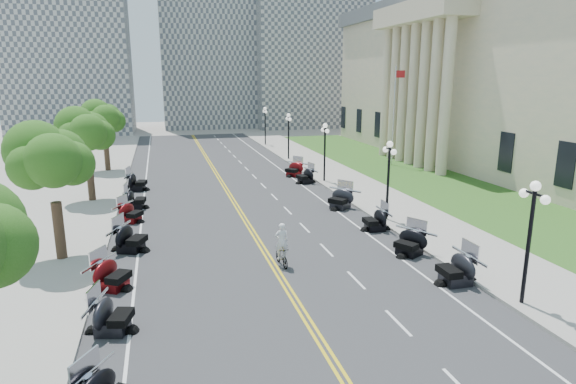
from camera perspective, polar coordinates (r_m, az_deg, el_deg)
ground at (r=24.79m, az=-2.47°, el=-7.56°), size 160.00×160.00×0.00m
road at (r=34.16m, az=-6.10°, el=-1.70°), size 16.00×90.00×0.01m
centerline_yellow_a at (r=34.14m, az=-6.30°, el=-1.70°), size 0.12×90.00×0.00m
centerline_yellow_b at (r=34.18m, az=-5.90°, el=-1.67°), size 0.12×90.00×0.00m
edge_line_north at (r=35.65m, az=4.11°, el=-1.00°), size 0.12×90.00×0.00m
edge_line_south at (r=33.83m, az=-16.87°, el=-2.35°), size 0.12×90.00×0.00m
lane_dash_4 at (r=18.93m, az=12.92°, el=-14.86°), size 0.12×2.00×0.00m
lane_dash_5 at (r=22.16m, az=8.07°, el=-10.28°), size 0.12×2.00×0.00m
lane_dash_6 at (r=25.61m, az=4.59°, el=-6.86°), size 0.12×2.00×0.00m
lane_dash_7 at (r=29.21m, az=1.98°, el=-4.24°), size 0.12×2.00×0.00m
lane_dash_8 at (r=32.89m, az=-0.04°, el=-2.20°), size 0.12×2.00×0.00m
lane_dash_9 at (r=36.65m, az=-1.64°, el=-0.57°), size 0.12×2.00×0.00m
lane_dash_10 at (r=40.45m, az=-2.94°, el=0.76°), size 0.12×2.00×0.00m
lane_dash_11 at (r=44.28m, az=-4.02°, el=1.85°), size 0.12×2.00×0.00m
lane_dash_12 at (r=48.14m, az=-4.93°, el=2.77°), size 0.12×2.00×0.00m
lane_dash_13 at (r=52.03m, az=-5.70°, el=3.56°), size 0.12×2.00×0.00m
lane_dash_14 at (r=55.93m, az=-6.37°, el=4.23°), size 0.12×2.00×0.00m
lane_dash_15 at (r=59.84m, az=-6.95°, el=4.81°), size 0.12×2.00×0.00m
lane_dash_16 at (r=63.76m, az=-7.46°, el=5.33°), size 0.12×2.00×0.00m
lane_dash_17 at (r=67.70m, az=-7.91°, el=5.78°), size 0.12×2.00×0.00m
lane_dash_18 at (r=71.64m, az=-8.31°, el=6.18°), size 0.12×2.00×0.00m
lane_dash_19 at (r=75.58m, az=-8.67°, el=6.54°), size 0.12×2.00×0.00m
sidewalk_north at (r=37.14m, az=10.11°, el=-0.49°), size 5.00×90.00×0.15m
sidewalk_south at (r=34.24m, az=-23.75°, el=-2.63°), size 5.00×90.00×0.15m
lawn at (r=47.23m, az=13.77°, el=2.27°), size 9.00×60.00×0.10m
civic_building at (r=57.91m, az=25.33°, el=12.20°), size 26.00×51.00×17.80m
distant_block_a at (r=85.72m, az=-24.54°, el=15.03°), size 18.00×14.00×26.00m
distant_block_b at (r=91.26m, az=-9.68°, el=17.10°), size 16.00×12.00×30.00m
distant_block_c at (r=91.69m, az=2.26°, el=14.75°), size 20.00×14.00×22.00m
street_lamp_1 at (r=20.88m, az=26.61°, el=-5.53°), size 0.50×1.20×4.90m
street_lamp_2 at (r=30.51m, az=11.78°, el=1.28°), size 0.50×1.20×4.90m
street_lamp_3 at (r=41.40m, az=4.37°, el=4.67°), size 0.50×1.20×4.90m
street_lamp_4 at (r=52.77m, az=0.06°, el=6.60°), size 0.50×1.20×4.90m
street_lamp_5 at (r=64.37m, az=-2.72°, el=7.82°), size 0.50×1.20×4.90m
flagpole at (r=50.31m, az=12.41°, el=8.71°), size 1.10×0.20×10.00m
tree_2 at (r=25.48m, az=-26.21°, el=2.73°), size 4.80×4.80×9.20m
tree_3 at (r=37.20m, az=-22.77°, el=6.03°), size 4.80×4.80×9.20m
tree_4 at (r=49.06m, az=-20.98°, el=7.73°), size 4.80×4.80×9.20m
motorcycle_n_4 at (r=22.57m, az=19.32°, el=-8.43°), size 2.20×2.20×1.52m
motorcycle_n_5 at (r=25.44m, az=14.23°, el=-5.68°), size 2.83×2.83×1.45m
motorcycle_n_6 at (r=29.02m, az=10.32°, el=-3.15°), size 2.06×2.06×1.40m
motorcycle_n_7 at (r=33.44m, az=6.22°, el=-0.68°), size 3.07×3.07×1.53m
motorcycle_n_9 at (r=41.29m, az=2.07°, el=2.01°), size 2.40×2.40×1.41m
motorcycle_n_10 at (r=44.25m, az=0.70°, el=2.82°), size 2.89×2.89×1.45m
motorcycle_s_4 at (r=18.66m, az=-20.16°, el=-13.39°), size 2.50×2.50×1.42m
motorcycle_s_5 at (r=22.17m, az=-20.18°, el=-9.02°), size 2.79×2.79×1.43m
motorcycle_s_6 at (r=26.44m, az=-18.18°, el=-5.10°), size 2.91×2.91×1.55m
motorcycle_s_7 at (r=31.72m, az=-18.16°, el=-2.23°), size 2.66×2.66×1.36m
motorcycle_s_8 at (r=34.85m, az=-17.67°, el=-0.74°), size 2.34×2.34×1.45m
motorcycle_s_9 at (r=40.39m, az=-17.50°, el=1.24°), size 2.64×2.64×1.56m
bicycle at (r=23.35m, az=-0.76°, el=-7.63°), size 0.61×1.65×0.97m
cyclist_rider at (r=22.89m, az=-0.77°, el=-4.38°), size 0.66×0.43×1.80m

